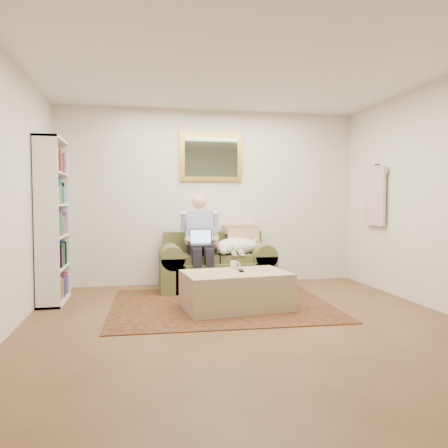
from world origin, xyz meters
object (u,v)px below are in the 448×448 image
object	(u,v)px
sofa	(216,269)
sleeping_dog	(237,246)
laptop	(201,241)
bookshelf	(52,221)
seated_man	(201,243)
ottoman	(236,290)
coffee_mug	(234,265)

from	to	relation	value
sofa	sleeping_dog	size ratio (longest dim) A/B	2.43
sofa	laptop	bearing A→B (deg)	-138.98
bookshelf	seated_man	bearing A→B (deg)	9.68
seated_man	laptop	xyz separation A→B (m)	(0.00, -0.06, 0.03)
sofa	ottoman	size ratio (longest dim) A/B	1.35
sofa	seated_man	distance (m)	0.48
seated_man	bookshelf	world-z (taller)	bookshelf
sleeping_dog	bookshelf	world-z (taller)	bookshelf
coffee_mug	ottoman	bearing A→B (deg)	-94.72
laptop	sleeping_dog	distance (m)	0.55
laptop	coffee_mug	size ratio (longest dim) A/B	3.08
sofa	bookshelf	distance (m)	2.27
sofa	ottoman	world-z (taller)	sofa
sleeping_dog	ottoman	bearing A→B (deg)	-102.95
ottoman	bookshelf	world-z (taller)	bookshelf
ottoman	sofa	bearing A→B (deg)	91.06
bookshelf	laptop	bearing A→B (deg)	7.84
sleeping_dog	coffee_mug	size ratio (longest dim) A/B	6.53
seated_man	sleeping_dog	size ratio (longest dim) A/B	2.04
sleeping_dog	seated_man	bearing A→B (deg)	-172.87
sleeping_dog	bookshelf	xyz separation A→B (m)	(-2.39, -0.38, 0.39)
laptop	bookshelf	xyz separation A→B (m)	(-1.87, -0.26, 0.30)
bookshelf	ottoman	bearing A→B (deg)	-19.55
laptop	sleeping_dog	size ratio (longest dim) A/B	0.47
sofa	laptop	xyz separation A→B (m)	(-0.24, -0.21, 0.43)
seated_man	bookshelf	xyz separation A→B (m)	(-1.87, -0.32, 0.33)
sleeping_dog	ottoman	xyz separation A→B (m)	(-0.26, -1.14, -0.39)
coffee_mug	bookshelf	distance (m)	2.28
laptop	bookshelf	bearing A→B (deg)	-172.16
laptop	coffee_mug	bearing A→B (deg)	-71.41
seated_man	laptop	world-z (taller)	seated_man
ottoman	coffee_mug	bearing A→B (deg)	85.28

